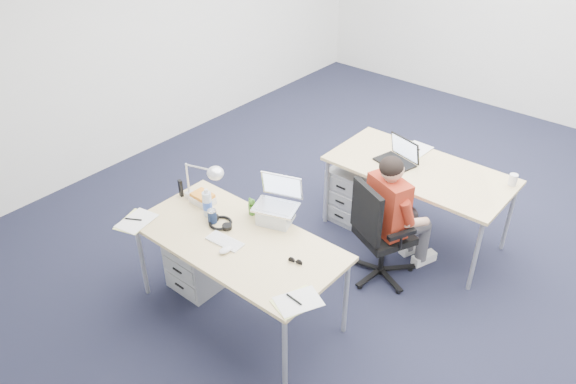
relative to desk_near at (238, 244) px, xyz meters
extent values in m
plane|color=black|center=(0.26, 1.60, -0.68)|extent=(7.00, 7.00, 0.00)
cube|color=silver|center=(0.26, 5.10, 0.72)|extent=(6.00, 0.02, 2.80)
cube|color=silver|center=(-2.74, 1.60, 0.72)|extent=(0.02, 7.00, 2.80)
cube|color=tan|center=(0.00, 0.00, 0.03)|extent=(1.60, 0.80, 0.03)
cylinder|color=#B7BABC|center=(-0.75, -0.35, -0.33)|extent=(0.04, 0.04, 0.70)
cylinder|color=#B7BABC|center=(0.75, -0.35, -0.33)|extent=(0.04, 0.04, 0.70)
cylinder|color=#B7BABC|center=(-0.75, 0.35, -0.33)|extent=(0.04, 0.04, 0.70)
cylinder|color=#B7BABC|center=(0.75, 0.35, -0.33)|extent=(0.04, 0.04, 0.70)
cube|color=tan|center=(0.54, 1.76, 0.03)|extent=(1.60, 0.80, 0.03)
cylinder|color=#B7BABC|center=(-0.21, 1.41, -0.33)|extent=(0.04, 0.04, 0.70)
cylinder|color=#B7BABC|center=(1.29, 1.41, -0.33)|extent=(0.04, 0.04, 0.70)
cylinder|color=#B7BABC|center=(-0.21, 2.11, -0.33)|extent=(0.04, 0.04, 0.70)
cylinder|color=#B7BABC|center=(1.29, 2.11, -0.33)|extent=(0.04, 0.04, 0.70)
cylinder|color=black|center=(0.61, 1.10, -0.46)|extent=(0.04, 0.04, 0.36)
cube|color=black|center=(0.61, 1.10, -0.27)|extent=(0.53, 0.53, 0.06)
cube|color=black|center=(0.53, 0.92, 0.03)|extent=(0.37, 0.20, 0.45)
cube|color=#9D2916|center=(0.60, 1.11, 0.02)|extent=(0.40, 0.30, 0.49)
sphere|color=tan|center=(0.60, 1.11, 0.36)|extent=(0.19, 0.19, 0.19)
cube|color=#A1A4A6|center=(-0.50, 0.05, -0.41)|extent=(0.40, 0.50, 0.55)
cube|color=#A1A4A6|center=(-0.06, 1.69, -0.41)|extent=(0.40, 0.50, 0.55)
cube|color=white|center=(-0.04, -0.09, 0.05)|extent=(0.29, 0.14, 0.01)
ellipsoid|color=white|center=(0.04, -0.17, 0.06)|extent=(0.07, 0.11, 0.03)
cylinder|color=#162446|center=(-0.29, 0.03, 0.10)|extent=(0.09, 0.09, 0.11)
cylinder|color=silver|center=(-0.39, 0.07, 0.16)|extent=(0.10, 0.10, 0.23)
cube|color=silver|center=(-0.54, 0.16, 0.09)|extent=(0.19, 0.14, 0.08)
cube|color=black|center=(-0.75, 0.12, 0.12)|extent=(0.04, 0.03, 0.15)
cube|color=#ECF48D|center=(-0.75, -0.35, 0.05)|extent=(0.26, 0.33, 0.01)
cube|color=#ECF48D|center=(0.75, -0.23, 0.05)|extent=(0.30, 0.34, 0.01)
cylinder|color=white|center=(1.26, 2.02, 0.10)|extent=(0.09, 0.09, 0.10)
cube|color=white|center=(0.33, 2.02, 0.05)|extent=(0.22, 0.31, 0.01)
camera|label=1|loc=(2.37, -2.26, 2.59)|focal=35.00mm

